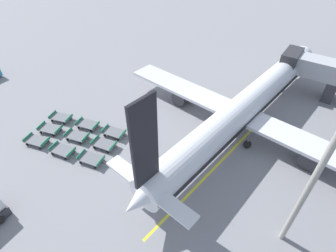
{
  "coord_description": "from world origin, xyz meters",
  "views": [
    {
      "loc": [
        22.13,
        -31.67,
        24.04
      ],
      "look_at": [
        6.61,
        -9.45,
        1.29
      ],
      "focal_mm": 28.0,
      "sensor_mm": 36.0,
      "label": 1
    }
  ],
  "objects_px": {
    "baggage_dolly_row_near_col_a": "(37,141)",
    "baggage_dolly_row_mid_a_col_a": "(50,129)",
    "airplane": "(245,107)",
    "baggage_dolly_row_mid_b_col_c": "(114,132)",
    "baggage_dolly_row_near_col_c": "(91,159)",
    "baggage_dolly_row_near_col_b": "(63,150)",
    "baggage_dolly_row_mid_b_col_a": "(61,117)",
    "baggage_dolly_row_mid_a_col_b": "(77,136)",
    "baggage_dolly_row_mid_a_col_c": "(104,144)",
    "baggage_dolly_row_mid_b_col_b": "(88,124)"
  },
  "relations": [
    {
      "from": "baggage_dolly_row_mid_a_col_b",
      "to": "baggage_dolly_row_mid_b_col_b",
      "type": "bearing_deg",
      "value": 105.57
    },
    {
      "from": "baggage_dolly_row_mid_a_col_c",
      "to": "baggage_dolly_row_mid_b_col_a",
      "type": "height_order",
      "value": "same"
    },
    {
      "from": "baggage_dolly_row_near_col_a",
      "to": "baggage_dolly_row_mid_a_col_a",
      "type": "bearing_deg",
      "value": 103.84
    },
    {
      "from": "airplane",
      "to": "baggage_dolly_row_mid_a_col_b",
      "type": "xyz_separation_m",
      "value": [
        -16.97,
        -15.15,
        -2.77
      ]
    },
    {
      "from": "baggage_dolly_row_mid_a_col_a",
      "to": "baggage_dolly_row_mid_a_col_c",
      "type": "distance_m",
      "value": 8.6
    },
    {
      "from": "baggage_dolly_row_mid_a_col_c",
      "to": "baggage_dolly_row_mid_b_col_b",
      "type": "relative_size",
      "value": 1.0
    },
    {
      "from": "airplane",
      "to": "baggage_dolly_row_mid_a_col_a",
      "type": "xyz_separation_m",
      "value": [
        -21.2,
        -16.28,
        -2.77
      ]
    },
    {
      "from": "baggage_dolly_row_mid_b_col_b",
      "to": "baggage_dolly_row_near_col_b",
      "type": "bearing_deg",
      "value": -76.08
    },
    {
      "from": "baggage_dolly_row_mid_a_col_c",
      "to": "baggage_dolly_row_mid_a_col_b",
      "type": "bearing_deg",
      "value": -166.72
    },
    {
      "from": "baggage_dolly_row_mid_a_col_c",
      "to": "baggage_dolly_row_mid_b_col_a",
      "type": "distance_m",
      "value": 9.22
    },
    {
      "from": "airplane",
      "to": "baggage_dolly_row_mid_b_col_c",
      "type": "xyz_separation_m",
      "value": [
        -13.43,
        -11.76,
        -2.77
      ]
    },
    {
      "from": "baggage_dolly_row_near_col_a",
      "to": "baggage_dolly_row_mid_b_col_b",
      "type": "relative_size",
      "value": 1.0
    },
    {
      "from": "baggage_dolly_row_near_col_c",
      "to": "baggage_dolly_row_mid_a_col_c",
      "type": "bearing_deg",
      "value": 101.69
    },
    {
      "from": "baggage_dolly_row_mid_a_col_a",
      "to": "baggage_dolly_row_mid_b_col_c",
      "type": "bearing_deg",
      "value": 30.22
    },
    {
      "from": "baggage_dolly_row_near_col_b",
      "to": "baggage_dolly_row_mid_b_col_c",
      "type": "relative_size",
      "value": 1.0
    },
    {
      "from": "baggage_dolly_row_near_col_a",
      "to": "baggage_dolly_row_mid_b_col_b",
      "type": "distance_m",
      "value": 6.78
    },
    {
      "from": "baggage_dolly_row_mid_b_col_b",
      "to": "airplane",
      "type": "bearing_deg",
      "value": 35.6
    },
    {
      "from": "baggage_dolly_row_near_col_b",
      "to": "baggage_dolly_row_mid_a_col_a",
      "type": "relative_size",
      "value": 1.0
    },
    {
      "from": "airplane",
      "to": "baggage_dolly_row_mid_a_col_b",
      "type": "relative_size",
      "value": 11.55
    },
    {
      "from": "baggage_dolly_row_near_col_a",
      "to": "baggage_dolly_row_mid_a_col_b",
      "type": "relative_size",
      "value": 1.0
    },
    {
      "from": "baggage_dolly_row_near_col_c",
      "to": "baggage_dolly_row_near_col_b",
      "type": "bearing_deg",
      "value": -165.35
    },
    {
      "from": "airplane",
      "to": "baggage_dolly_row_mid_b_col_a",
      "type": "bearing_deg",
      "value": -148.0
    },
    {
      "from": "baggage_dolly_row_mid_a_col_c",
      "to": "baggage_dolly_row_near_col_a",
      "type": "bearing_deg",
      "value": -149.29
    },
    {
      "from": "baggage_dolly_row_mid_a_col_a",
      "to": "baggage_dolly_row_mid_a_col_b",
      "type": "height_order",
      "value": "same"
    },
    {
      "from": "baggage_dolly_row_near_col_b",
      "to": "baggage_dolly_row_mid_a_col_c",
      "type": "xyz_separation_m",
      "value": [
        3.49,
        3.79,
        0.0
      ]
    },
    {
      "from": "baggage_dolly_row_mid_b_col_b",
      "to": "baggage_dolly_row_mid_a_col_c",
      "type": "bearing_deg",
      "value": -17.64
    },
    {
      "from": "baggage_dolly_row_mid_b_col_a",
      "to": "baggage_dolly_row_mid_b_col_b",
      "type": "distance_m",
      "value": 4.55
    },
    {
      "from": "baggage_dolly_row_mid_b_col_b",
      "to": "baggage_dolly_row_mid_b_col_c",
      "type": "distance_m",
      "value": 4.33
    },
    {
      "from": "baggage_dolly_row_mid_a_col_b",
      "to": "baggage_dolly_row_mid_b_col_c",
      "type": "xyz_separation_m",
      "value": [
        3.54,
        3.39,
        0.0
      ]
    },
    {
      "from": "baggage_dolly_row_near_col_c",
      "to": "baggage_dolly_row_near_col_a",
      "type": "bearing_deg",
      "value": -167.37
    },
    {
      "from": "baggage_dolly_row_mid_b_col_b",
      "to": "baggage_dolly_row_near_col_a",
      "type": "bearing_deg",
      "value": -115.47
    },
    {
      "from": "baggage_dolly_row_mid_a_col_a",
      "to": "baggage_dolly_row_mid_a_col_b",
      "type": "bearing_deg",
      "value": 14.99
    },
    {
      "from": "baggage_dolly_row_mid_b_col_a",
      "to": "baggage_dolly_row_mid_b_col_c",
      "type": "bearing_deg",
      "value": 13.26
    },
    {
      "from": "baggage_dolly_row_near_col_a",
      "to": "baggage_dolly_row_mid_a_col_c",
      "type": "relative_size",
      "value": 1.0
    },
    {
      "from": "baggage_dolly_row_near_col_c",
      "to": "baggage_dolly_row_mid_b_col_a",
      "type": "xyz_separation_m",
      "value": [
        -9.77,
        3.12,
        0.0
      ]
    },
    {
      "from": "baggage_dolly_row_near_col_c",
      "to": "baggage_dolly_row_mid_b_col_b",
      "type": "xyz_separation_m",
      "value": [
        -5.38,
        4.26,
        0.0
      ]
    },
    {
      "from": "baggage_dolly_row_near_col_a",
      "to": "baggage_dolly_row_mid_a_col_a",
      "type": "distance_m",
      "value": 2.56
    },
    {
      "from": "baggage_dolly_row_near_col_c",
      "to": "baggage_dolly_row_mid_a_col_b",
      "type": "height_order",
      "value": "same"
    },
    {
      "from": "baggage_dolly_row_near_col_c",
      "to": "baggage_dolly_row_mid_b_col_c",
      "type": "distance_m",
      "value": 5.28
    },
    {
      "from": "baggage_dolly_row_mid_a_col_a",
      "to": "baggage_dolly_row_mid_b_col_b",
      "type": "distance_m",
      "value": 5.06
    },
    {
      "from": "baggage_dolly_row_near_col_b",
      "to": "baggage_dolly_row_mid_b_col_c",
      "type": "xyz_separation_m",
      "value": [
        2.92,
        6.21,
        0.0
      ]
    },
    {
      "from": "baggage_dolly_row_near_col_a",
      "to": "baggage_dolly_row_mid_b_col_a",
      "type": "distance_m",
      "value": 5.19
    },
    {
      "from": "baggage_dolly_row_mid_b_col_c",
      "to": "baggage_dolly_row_mid_a_col_b",
      "type": "bearing_deg",
      "value": -136.23
    },
    {
      "from": "baggage_dolly_row_near_col_c",
      "to": "baggage_dolly_row_mid_a_col_a",
      "type": "height_order",
      "value": "same"
    },
    {
      "from": "baggage_dolly_row_near_col_c",
      "to": "baggage_dolly_row_mid_b_col_a",
      "type": "height_order",
      "value": "same"
    },
    {
      "from": "airplane",
      "to": "baggage_dolly_row_near_col_c",
      "type": "height_order",
      "value": "airplane"
    },
    {
      "from": "baggage_dolly_row_mid_a_col_b",
      "to": "baggage_dolly_row_mid_b_col_a",
      "type": "height_order",
      "value": "same"
    },
    {
      "from": "baggage_dolly_row_near_col_c",
      "to": "baggage_dolly_row_mid_a_col_a",
      "type": "relative_size",
      "value": 1.0
    },
    {
      "from": "airplane",
      "to": "baggage_dolly_row_mid_b_col_b",
      "type": "bearing_deg",
      "value": -144.4
    },
    {
      "from": "baggage_dolly_row_mid_a_col_a",
      "to": "baggage_dolly_row_mid_b_col_b",
      "type": "relative_size",
      "value": 1.0
    }
  ]
}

